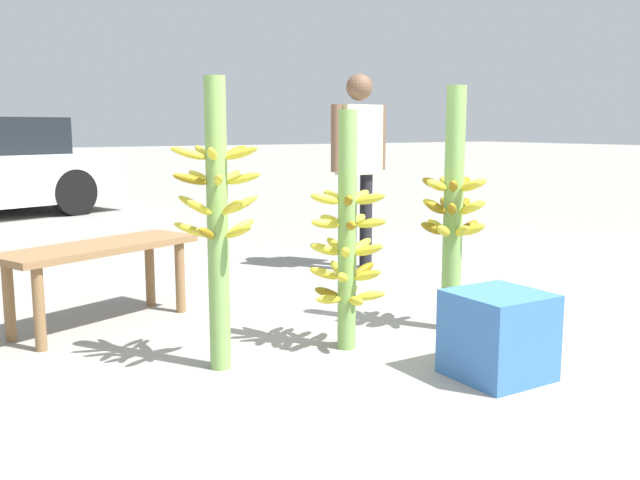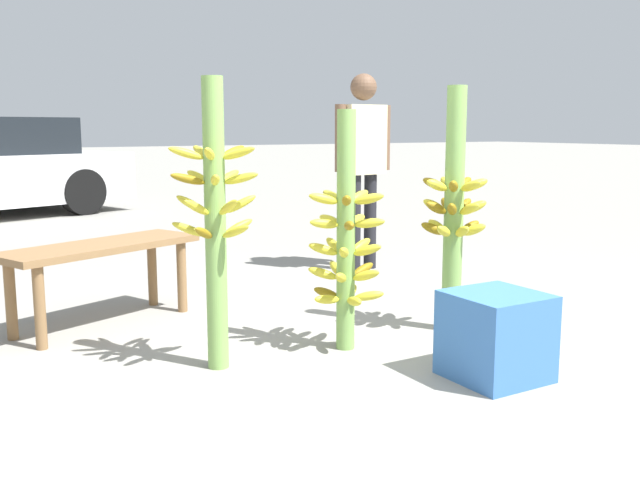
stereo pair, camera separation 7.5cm
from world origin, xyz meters
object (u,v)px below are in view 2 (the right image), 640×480
Objects in this scene: banana_stalk_center at (346,239)px; produce_crate at (496,336)px; banana_stalk_right at (454,209)px; market_bench at (101,257)px; banana_stalk_left at (215,217)px; vendor_person at (363,153)px.

produce_crate is (0.36, -0.74, -0.39)m from banana_stalk_center.
banana_stalk_right reaches higher than banana_stalk_center.
banana_stalk_center is 0.99× the size of market_bench.
vendor_person is at bearing 40.28° from banana_stalk_left.
vendor_person is at bearing 53.65° from banana_stalk_center.
banana_stalk_left reaches higher than banana_stalk_right.
vendor_person is (1.28, 1.74, 0.37)m from banana_stalk_center.
banana_stalk_left is 2.60m from vendor_person.
banana_stalk_right is (1.42, -0.07, -0.04)m from banana_stalk_left.
banana_stalk_center is 0.90× the size of banana_stalk_right.
banana_stalk_right is at bearing -3.01° from banana_stalk_left.
vendor_person is 1.26× the size of market_bench.
vendor_person is (1.98, 1.68, 0.22)m from banana_stalk_left.
banana_stalk_right is 3.42× the size of produce_crate.
banana_stalk_right is at bearing -55.57° from market_bench.
banana_stalk_left is 1.42m from banana_stalk_right.
banana_stalk_center is 0.73m from banana_stalk_right.
banana_stalk_right is 2.08m from market_bench.
banana_stalk_right is at bearing 67.44° from vendor_person.
banana_stalk_right is at bearing 63.58° from produce_crate.
market_bench is (-2.27, -0.61, -0.55)m from vendor_person.
vendor_person is 3.90× the size of produce_crate.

